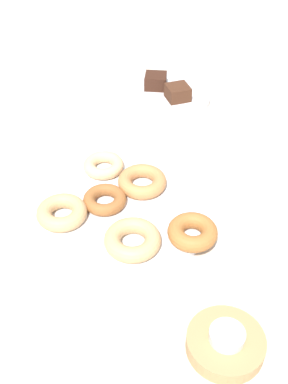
# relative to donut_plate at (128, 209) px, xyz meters

# --- Properties ---
(ground_plane) EXTENTS (2.40, 2.40, 0.00)m
(ground_plane) POSITION_rel_donut_plate_xyz_m (0.00, 0.00, -0.01)
(ground_plane) COLOR beige
(donut_plate) EXTENTS (0.31, 0.31, 0.02)m
(donut_plate) POSITION_rel_donut_plate_xyz_m (0.00, 0.00, 0.00)
(donut_plate) COLOR silver
(donut_plate) RESTS_ON ground_plane
(donut_0) EXTENTS (0.10, 0.10, 0.02)m
(donut_0) POSITION_rel_donut_plate_xyz_m (-0.01, -0.04, 0.02)
(donut_0) COLOR #995B2D
(donut_0) RESTS_ON donut_plate
(donut_1) EXTENTS (0.14, 0.14, 0.03)m
(donut_1) POSITION_rel_donut_plate_xyz_m (0.10, 0.00, 0.02)
(donut_1) COLOR tan
(donut_1) RESTS_ON donut_plate
(donut_2) EXTENTS (0.12, 0.12, 0.03)m
(donut_2) POSITION_rel_donut_plate_xyz_m (0.09, 0.10, 0.02)
(donut_2) COLOR #AD6B33
(donut_2) RESTS_ON donut_plate
(donut_3) EXTENTS (0.11, 0.11, 0.03)m
(donut_3) POSITION_rel_donut_plate_xyz_m (-0.05, 0.03, 0.02)
(donut_3) COLOR #C6844C
(donut_3) RESTS_ON donut_plate
(donut_4) EXTENTS (0.11, 0.11, 0.03)m
(donut_4) POSITION_rel_donut_plate_xyz_m (0.02, -0.12, 0.02)
(donut_4) COLOR tan
(donut_4) RESTS_ON donut_plate
(donut_5) EXTENTS (0.09, 0.09, 0.02)m
(donut_5) POSITION_rel_donut_plate_xyz_m (-0.11, -0.04, 0.02)
(donut_5) COLOR #EABC84
(donut_5) RESTS_ON donut_plate
(cake_plate) EXTENTS (0.23, 0.23, 0.02)m
(cake_plate) POSITION_rel_donut_plate_xyz_m (-0.40, 0.12, -0.00)
(cake_plate) COLOR silver
(cake_plate) RESTS_ON ground_plane
(brownie_near) EXTENTS (0.06, 0.06, 0.03)m
(brownie_near) POSITION_rel_donut_plate_xyz_m (-0.44, 0.11, 0.03)
(brownie_near) COLOR #381E14
(brownie_near) RESTS_ON cake_plate
(brownie_far) EXTENTS (0.06, 0.06, 0.03)m
(brownie_far) POSITION_rel_donut_plate_xyz_m (-0.37, 0.15, 0.03)
(brownie_far) COLOR #472819
(brownie_far) RESTS_ON cake_plate
(candle_holder) EXTENTS (0.11, 0.11, 0.02)m
(candle_holder) POSITION_rel_donut_plate_xyz_m (0.29, 0.11, 0.00)
(candle_holder) COLOR tan
(candle_holder) RESTS_ON ground_plane
(tealight) EXTENTS (0.05, 0.05, 0.01)m
(tealight) POSITION_rel_donut_plate_xyz_m (0.29, 0.11, 0.02)
(tealight) COLOR silver
(tealight) RESTS_ON candle_holder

